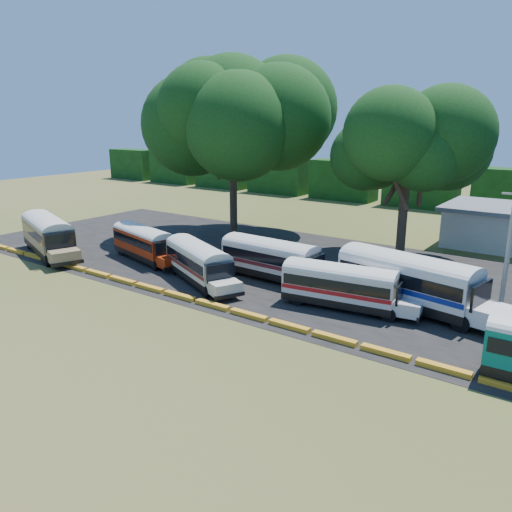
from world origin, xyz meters
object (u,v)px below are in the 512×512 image
Objects in this scene: bus_beige at (48,233)px; bus_white_red at (343,284)px; bus_red at (145,241)px; bus_cream_west at (199,260)px; tree_west at (232,111)px.

bus_beige reaches higher than bus_white_red.
bus_beige is at bearing -141.40° from bus_red.
tree_west reaches higher than bus_cream_west.
tree_west is at bearing 138.02° from bus_white_red.
bus_cream_west is at bearing 26.51° from bus_beige.
bus_cream_west is (16.61, 1.98, -0.32)m from bus_beige.
bus_cream_west reaches higher than bus_white_red.
tree_west is (-0.04, 12.72, 11.18)m from bus_red.
bus_white_red is at bearing 13.11° from bus_red.
bus_beige reaches higher than bus_cream_west.
bus_beige is 1.18× the size of bus_red.
bus_beige is 16.73m from bus_cream_west.
bus_red is at bearing 170.87° from bus_white_red.
bus_white_red is (19.34, -0.46, -0.03)m from bus_red.
tree_west is (-19.38, 13.17, 11.21)m from bus_white_red.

